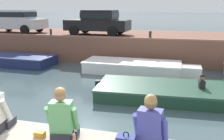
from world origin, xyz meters
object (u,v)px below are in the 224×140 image
at_px(car_left_inner_black, 99,21).
at_px(person_seated_middle, 150,130).
at_px(motorboat_passing, 184,93).
at_px(mooring_bollard_west, 51,32).
at_px(mooring_bollard_mid, 150,35).
at_px(boat_moored_central_white, 137,67).
at_px(boat_moored_west_navy, 9,59).
at_px(person_seated_right, 62,120).
at_px(bottle_drink, 74,139).
at_px(car_leftmost_silver, 16,20).

distance_m(car_left_inner_black, person_seated_middle, 12.55).
distance_m(motorboat_passing, mooring_bollard_west, 9.50).
height_order(motorboat_passing, person_seated_middle, person_seated_middle).
relative_size(motorboat_passing, mooring_bollard_mid, 15.56).
height_order(boat_moored_central_white, mooring_bollard_mid, mooring_bollard_mid).
relative_size(boat_moored_west_navy, mooring_bollard_west, 13.33).
xyz_separation_m(boat_moored_west_navy, person_seated_right, (7.63, -8.63, 1.06)).
bearing_deg(person_seated_middle, boat_moored_central_white, 100.62).
relative_size(boat_moored_central_white, person_seated_right, 5.92).
xyz_separation_m(car_left_inner_black, person_seated_right, (3.12, -11.68, -1.02)).
bearing_deg(car_left_inner_black, boat_moored_west_navy, -145.96).
bearing_deg(bottle_drink, boat_moored_central_white, 92.46).
bearing_deg(mooring_bollard_west, person_seated_middle, -55.00).
relative_size(person_seated_middle, bottle_drink, 4.73).
height_order(boat_moored_west_navy, boat_moored_central_white, boat_moored_central_white).
xyz_separation_m(boat_moored_west_navy, person_seated_middle, (9.09, -8.59, 1.06)).
xyz_separation_m(motorboat_passing, mooring_bollard_west, (-7.88, 5.08, 1.52)).
height_order(car_left_inner_black, mooring_bollard_mid, car_left_inner_black).
bearing_deg(motorboat_passing, boat_moored_central_white, 124.45).
relative_size(car_leftmost_silver, mooring_bollard_mid, 9.14).
height_order(car_leftmost_silver, mooring_bollard_west, car_leftmost_silver).
relative_size(car_leftmost_silver, car_left_inner_black, 1.01).
height_order(boat_moored_central_white, person_seated_right, person_seated_right).
xyz_separation_m(car_left_inner_black, mooring_bollard_mid, (3.40, -1.31, -0.61)).
bearing_deg(person_seated_right, boat_moored_west_navy, 131.47).
bearing_deg(bottle_drink, car_left_inner_black, 105.90).
bearing_deg(boat_moored_west_navy, mooring_bollard_mid, 12.36).
xyz_separation_m(boat_moored_central_white, car_leftmost_silver, (-8.92, 3.11, 2.07)).
distance_m(person_seated_right, person_seated_middle, 1.46).
relative_size(car_left_inner_black, mooring_bollard_mid, 9.03).
relative_size(boat_moored_west_navy, motorboat_passing, 0.86).
bearing_deg(boat_moored_central_white, motorboat_passing, -55.55).
bearing_deg(person_seated_right, bottle_drink, -19.04).
distance_m(car_leftmost_silver, mooring_bollard_mid, 9.46).
distance_m(car_left_inner_black, mooring_bollard_west, 3.02).
bearing_deg(person_seated_middle, boat_moored_west_navy, 136.62).
xyz_separation_m(boat_moored_west_navy, bottle_drink, (7.86, -8.71, 0.78)).
xyz_separation_m(car_leftmost_silver, bottle_drink, (9.29, -11.76, -1.29)).
bearing_deg(car_leftmost_silver, mooring_bollard_mid, -8.01).
xyz_separation_m(car_leftmost_silver, car_left_inner_black, (5.94, -0.00, -0.00)).
bearing_deg(boat_moored_west_navy, person_seated_right, -48.53).
relative_size(car_left_inner_black, person_seated_middle, 4.17).
height_order(boat_moored_central_white, bottle_drink, bottle_drink).
bearing_deg(car_leftmost_silver, motorboat_passing, -29.78).
distance_m(car_left_inner_black, mooring_bollard_mid, 3.70).
bearing_deg(car_left_inner_black, mooring_bollard_west, -153.63).
relative_size(person_seated_right, bottle_drink, 4.73).
xyz_separation_m(person_seated_right, person_seated_middle, (1.46, 0.04, 0.00)).
distance_m(mooring_bollard_west, person_seated_right, 11.87).
height_order(boat_moored_central_white, car_left_inner_black, car_left_inner_black).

